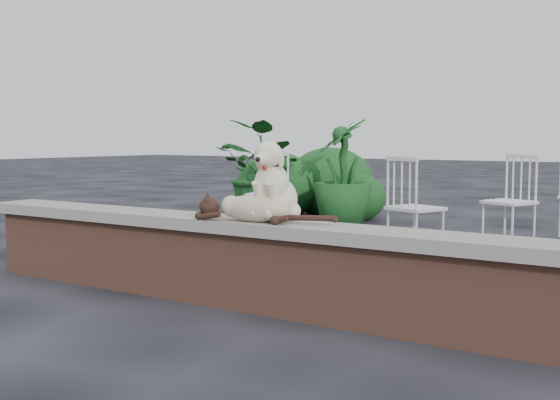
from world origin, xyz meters
The scene contains 11 objects.
ground centered at (0.00, 0.00, 0.00)m, with size 60.00×60.00×0.00m, color black.
brick_wall centered at (0.00, 0.00, 0.25)m, with size 6.00×0.30×0.50m, color brown.
capstone centered at (0.00, 0.00, 0.54)m, with size 6.20×0.40×0.08m, color slate.
dog centered at (-0.47, 0.08, 0.84)m, with size 0.34×0.45×0.52m, color beige, non-canonical shape.
cat centered at (-0.55, -0.07, 0.67)m, with size 1.12×0.27×0.19m, color tan, non-canonical shape.
chair_a centered at (-2.55, 3.02, 0.47)m, with size 0.56×0.56×0.94m, color white, non-canonical shape.
chair_b centered at (0.08, 3.59, 0.47)m, with size 0.56×0.56×0.94m, color white, non-canonical shape.
chair_c centered at (-0.49, 2.48, 0.47)m, with size 0.56×0.56×0.94m, color white, non-canonical shape.
potted_plant_a centered at (-3.15, 3.85, 0.67)m, with size 1.21×1.05×1.34m, color #124217.
potted_plant_b centered at (-2.17, 4.17, 0.68)m, with size 0.76×0.76×1.35m, color #124217.
shrubbery centered at (-2.99, 4.82, 0.43)m, with size 2.11×1.77×1.03m.
Camera 1 is at (2.00, -3.63, 1.11)m, focal length 44.34 mm.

